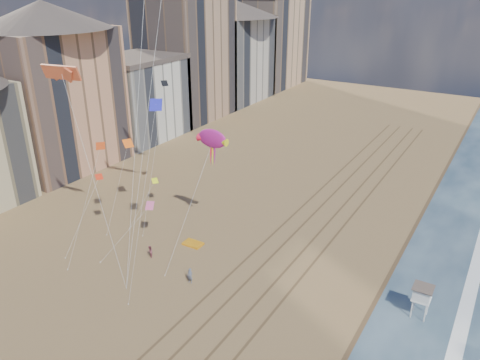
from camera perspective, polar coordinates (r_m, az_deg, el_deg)
name	(u,v)px	position (r m, az deg, el deg)	size (l,w,h in m)	color
wet_sand	(443,246)	(66.17, 23.56, -7.39)	(260.00, 260.00, 0.00)	#42301E
foam	(479,255)	(66.02, 27.14, -8.17)	(260.00, 260.00, 0.00)	white
tracks	(294,246)	(61.13, 6.61, -8.01)	(7.68, 120.00, 0.01)	brown
buildings	(170,64)	(109.83, -8.55, 13.78)	(34.72, 131.35, 29.00)	#C6B284
lifeguard_stand	(422,294)	(51.45, 21.34, -12.80)	(1.97, 1.97, 3.55)	silver
grounded_kite	(193,244)	(61.27, -5.75, -7.73)	(2.49, 1.59, 0.28)	orange
show_kite	(212,139)	(57.33, -3.41, 5.03)	(4.25, 5.76, 16.86)	#A5197A
kite_flyer_a	(190,276)	(54.03, -6.11, -11.52)	(0.67, 0.44, 1.85)	slate
kite_flyer_b	(150,252)	(59.09, -10.92, -8.60)	(0.79, 0.62, 1.63)	#8B4651
small_kites	(135,148)	(60.00, -12.65, 3.78)	(14.74, 14.08, 16.60)	orange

